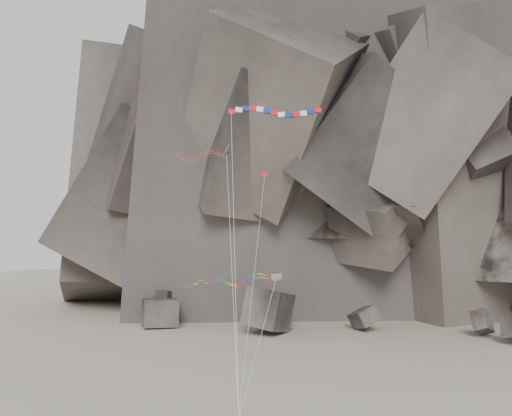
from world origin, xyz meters
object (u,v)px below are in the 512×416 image
(banner_kite, at_px, (274,113))
(parafoil_kite, at_px, (224,281))
(pennant_kite, at_px, (260,211))
(delta_kite, at_px, (194,155))

(banner_kite, bearing_deg, parafoil_kite, -175.86)
(banner_kite, xyz_separation_m, pennant_kite, (0.72, -7.32, -10.68))
(parafoil_kite, xyz_separation_m, pennant_kite, (5.55, -5.00, 7.04))
(delta_kite, relative_size, banner_kite, 0.86)
(delta_kite, relative_size, parafoil_kite, 1.44)
(delta_kite, xyz_separation_m, parafoil_kite, (4.46, -2.50, -13.57))
(parafoil_kite, relative_size, pennant_kite, 0.83)
(banner_kite, relative_size, pennant_kite, 1.38)
(pennant_kite, bearing_deg, banner_kite, 77.44)
(parafoil_kite, bearing_deg, delta_kite, 147.84)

